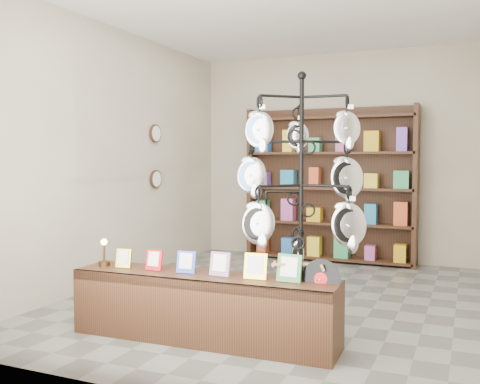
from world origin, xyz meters
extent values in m
plane|color=slate|center=(0.00, 0.00, 0.00)|extent=(5.00, 5.00, 0.00)
plane|color=#BCB297|center=(0.00, 2.50, 1.50)|extent=(4.00, 0.00, 4.00)
plane|color=#BCB297|center=(0.00, -2.50, 1.50)|extent=(4.00, 0.00, 4.00)
plane|color=#BCB297|center=(-2.00, 0.00, 1.50)|extent=(0.00, 5.00, 5.00)
plane|color=white|center=(0.00, 0.00, 3.00)|extent=(5.00, 5.00, 0.00)
cylinder|color=black|center=(0.61, -1.13, 0.01)|extent=(0.58, 0.58, 0.03)
cylinder|color=black|center=(0.61, -1.13, 1.05)|extent=(0.05, 0.05, 2.09)
sphere|color=black|center=(0.61, -1.13, 2.11)|extent=(0.07, 0.07, 0.07)
ellipsoid|color=silver|center=(0.52, -0.92, 0.66)|extent=(0.12, 0.08, 0.22)
cube|color=#B67E4C|center=(0.68, -1.42, 0.67)|extent=(0.36, 0.20, 0.04)
cube|color=black|center=(-0.09, -1.48, 0.27)|extent=(2.20, 0.51, 0.54)
cube|color=gold|center=(-0.84, -1.51, 0.62)|extent=(0.14, 0.05, 0.16)
cube|color=red|center=(-0.54, -1.50, 0.62)|extent=(0.15, 0.06, 0.17)
cube|color=#263FA5|center=(-0.24, -1.49, 0.63)|extent=(0.16, 0.06, 0.18)
cube|color=#E54C33|center=(0.06, -1.48, 0.63)|extent=(0.17, 0.06, 0.19)
cube|color=gold|center=(0.36, -1.47, 0.64)|extent=(0.18, 0.06, 0.20)
cube|color=#337233|center=(0.62, -1.46, 0.64)|extent=(0.19, 0.07, 0.21)
cylinder|color=black|center=(0.85, -1.40, 0.57)|extent=(0.30, 0.08, 0.29)
cylinder|color=red|center=(0.85, -1.41, 0.57)|extent=(0.10, 0.03, 0.10)
cylinder|color=#402512|center=(-1.03, -1.51, 0.56)|extent=(0.10, 0.10, 0.04)
cylinder|color=#402512|center=(-1.03, -1.51, 0.65)|extent=(0.02, 0.02, 0.14)
sphere|color=#FFBF59|center=(-1.03, -1.51, 0.74)|extent=(0.06, 0.06, 0.06)
cube|color=black|center=(0.00, 2.44, 1.10)|extent=(2.40, 0.04, 2.20)
cube|color=black|center=(-1.18, 2.28, 1.10)|extent=(0.06, 0.36, 2.20)
cube|color=black|center=(1.18, 2.28, 1.10)|extent=(0.06, 0.36, 2.20)
cube|color=black|center=(0.00, 2.28, 0.05)|extent=(2.36, 0.36, 0.04)
cube|color=black|center=(0.00, 2.28, 0.55)|extent=(2.36, 0.36, 0.03)
cube|color=black|center=(0.00, 2.28, 1.05)|extent=(2.36, 0.36, 0.04)
cube|color=black|center=(0.00, 2.28, 1.55)|extent=(2.36, 0.36, 0.04)
cube|color=black|center=(0.00, 2.28, 2.05)|extent=(2.36, 0.36, 0.04)
cylinder|color=black|center=(-1.97, 0.80, 1.80)|extent=(0.03, 0.24, 0.24)
cylinder|color=black|center=(-1.97, 0.80, 1.20)|extent=(0.03, 0.24, 0.24)
camera|label=1|loc=(1.85, -5.23, 1.44)|focal=40.00mm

